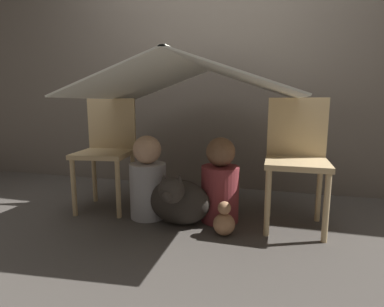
{
  "coord_description": "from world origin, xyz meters",
  "views": [
    {
      "loc": [
        0.55,
        -1.9,
        0.84
      ],
      "look_at": [
        0.0,
        0.15,
        0.48
      ],
      "focal_mm": 28.0,
      "sensor_mm": 36.0,
      "label": 1
    }
  ],
  "objects_px": {
    "person_front": "(148,181)",
    "person_second": "(220,184)",
    "chair_left": "(107,147)",
    "chair_right": "(296,155)",
    "dog": "(178,200)"
  },
  "relations": [
    {
      "from": "person_second",
      "to": "dog",
      "type": "height_order",
      "value": "person_second"
    },
    {
      "from": "person_front",
      "to": "person_second",
      "type": "xyz_separation_m",
      "value": [
        0.53,
        0.07,
        -0.0
      ]
    },
    {
      "from": "chair_left",
      "to": "person_front",
      "type": "bearing_deg",
      "value": -26.17
    },
    {
      "from": "chair_right",
      "to": "person_second",
      "type": "distance_m",
      "value": 0.56
    },
    {
      "from": "chair_right",
      "to": "dog",
      "type": "bearing_deg",
      "value": -161.65
    },
    {
      "from": "person_front",
      "to": "person_second",
      "type": "relative_size",
      "value": 1.01
    },
    {
      "from": "chair_right",
      "to": "dog",
      "type": "xyz_separation_m",
      "value": [
        -0.77,
        -0.24,
        -0.31
      ]
    },
    {
      "from": "chair_left",
      "to": "dog",
      "type": "height_order",
      "value": "chair_left"
    },
    {
      "from": "chair_right",
      "to": "person_front",
      "type": "bearing_deg",
      "value": -171.79
    },
    {
      "from": "chair_right",
      "to": "person_front",
      "type": "distance_m",
      "value": 1.07
    },
    {
      "from": "person_second",
      "to": "chair_left",
      "type": "bearing_deg",
      "value": 175.79
    },
    {
      "from": "person_front",
      "to": "chair_left",
      "type": "bearing_deg",
      "value": 161.59
    },
    {
      "from": "chair_right",
      "to": "person_second",
      "type": "height_order",
      "value": "chair_right"
    },
    {
      "from": "chair_left",
      "to": "person_second",
      "type": "distance_m",
      "value": 0.96
    },
    {
      "from": "chair_left",
      "to": "person_second",
      "type": "height_order",
      "value": "chair_left"
    }
  ]
}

